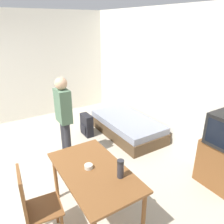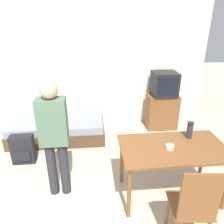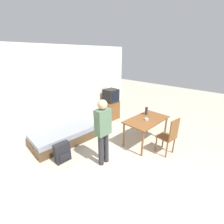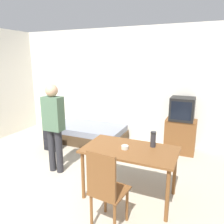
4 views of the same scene
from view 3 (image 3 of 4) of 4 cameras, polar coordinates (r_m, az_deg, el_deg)
The scene contains 10 objects.
ground_plane at distance 3.19m, azimuth 17.90°, elevation -30.07°, with size 20.00×20.00×0.00m, color #B2A893.
wall_back at distance 4.86m, azimuth -20.24°, elevation 6.97°, with size 5.72×0.06×2.70m.
daybed at distance 4.69m, azimuth -17.84°, elevation -8.54°, with size 1.79×0.95×0.39m.
tv at distance 5.83m, azimuth -0.39°, elevation 2.65°, with size 0.63×0.45×1.21m.
dining_table at distance 4.32m, azimuth 12.94°, elevation -3.72°, with size 1.31×0.74×0.75m.
wooden_chair at distance 4.03m, azimuth 21.15°, elevation -8.20°, with size 0.44×0.44×1.01m.
person_standing at distance 3.31m, azimuth -3.44°, elevation -6.40°, with size 0.34×0.21×1.57m.
thermos_flask at distance 4.55m, azimuth 12.96°, elevation 0.55°, with size 0.08×0.08×0.23m.
mate_bowl at distance 4.20m, azimuth 12.99°, elevation -2.71°, with size 0.10×0.10×0.05m.
backpack at distance 3.89m, azimuth -18.39°, elevation -14.45°, with size 0.36×0.19×0.49m.
Camera 3 is at (-1.91, -0.74, 2.44)m, focal length 24.00 mm.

